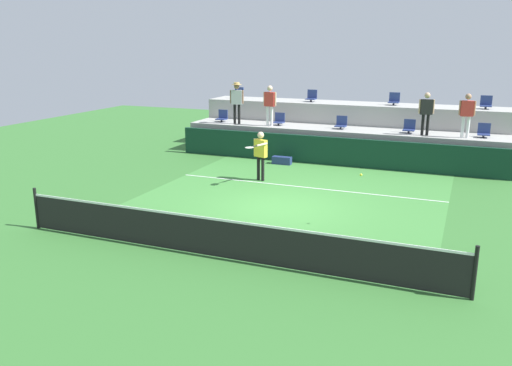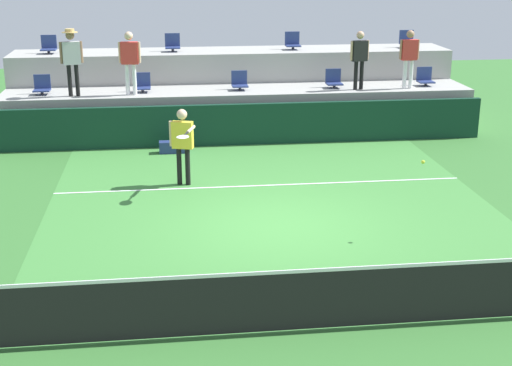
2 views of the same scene
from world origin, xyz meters
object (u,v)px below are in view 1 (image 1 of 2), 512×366
at_px(stadium_chair_lower_left, 279,120).
at_px(stadium_chair_lower_far_right, 484,132).
at_px(equipment_bag, 282,160).
at_px(stadium_chair_upper_left, 312,97).
at_px(stadium_chair_lower_far_left, 222,117).
at_px(tennis_ball, 361,175).
at_px(stadium_chair_upper_right, 394,100).
at_px(spectator_in_grey, 467,112).
at_px(stadium_chair_upper_far_right, 486,103).
at_px(spectator_leaning_on_rail, 270,102).
at_px(spectator_in_white, 426,110).
at_px(stadium_chair_lower_right, 409,127).
at_px(stadium_chair_upper_far_left, 239,94).
at_px(tennis_player, 260,151).
at_px(spectator_with_hat, 237,98).
at_px(stadium_chair_lower_center, 341,123).

bearing_deg(stadium_chair_lower_left, stadium_chair_lower_far_right, 0.00).
relative_size(stadium_chair_lower_left, equipment_bag, 0.68).
height_order(stadium_chair_upper_left, equipment_bag, stadium_chair_upper_left).
relative_size(stadium_chair_lower_far_left, tennis_ball, 7.65).
relative_size(stadium_chair_upper_right, spectator_in_grey, 0.32).
relative_size(stadium_chair_lower_left, tennis_ball, 7.65).
relative_size(stadium_chair_upper_far_right, spectator_leaning_on_rail, 0.31).
distance_m(spectator_in_white, equipment_bag, 5.75).
xyz_separation_m(stadium_chair_lower_right, stadium_chair_upper_left, (-4.47, 1.80, 0.85)).
distance_m(stadium_chair_upper_left, stadium_chair_upper_right, 3.59).
bearing_deg(stadium_chair_upper_far_left, spectator_in_white, -14.18).
height_order(tennis_player, spectator_with_hat, spectator_with_hat).
distance_m(stadium_chair_upper_left, tennis_ball, 10.82).
xyz_separation_m(tennis_player, equipment_bag, (-0.17, 2.72, -0.90)).
distance_m(spectator_leaning_on_rail, tennis_ball, 9.47).
xyz_separation_m(stadium_chair_upper_far_right, equipment_bag, (-7.23, -3.64, -2.16)).
distance_m(stadium_chair_lower_far_left, tennis_ball, 11.25).
distance_m(tennis_player, spectator_leaning_on_rail, 4.53).
xyz_separation_m(tennis_player, tennis_ball, (4.15, -3.55, 0.37)).
distance_m(stadium_chair_upper_right, equipment_bag, 5.61).
relative_size(stadium_chair_lower_left, spectator_leaning_on_rail, 0.31).
bearing_deg(equipment_bag, spectator_in_grey, 12.50).
relative_size(stadium_chair_upper_left, tennis_ball, 7.65).
distance_m(stadium_chair_upper_right, spectator_in_grey, 3.63).
height_order(stadium_chair_lower_far_left, stadium_chair_upper_right, stadium_chair_upper_right).
distance_m(spectator_with_hat, spectator_in_white, 7.75).
bearing_deg(stadium_chair_lower_far_left, spectator_with_hat, -23.44).
bearing_deg(stadium_chair_upper_far_right, tennis_player, -137.97).
bearing_deg(spectator_in_grey, stadium_chair_lower_far_left, 177.81).
xyz_separation_m(spectator_in_white, spectator_in_grey, (1.41, 0.00, 0.01)).
bearing_deg(stadium_chair_upper_right, stadium_chair_lower_far_right, -26.89).
xyz_separation_m(stadium_chair_lower_center, stadium_chair_upper_far_right, (5.35, 1.80, 0.85)).
bearing_deg(tennis_player, stadium_chair_upper_far_right, 42.03).
distance_m(stadium_chair_lower_right, stadium_chair_upper_far_right, 3.33).
xyz_separation_m(stadium_chair_lower_right, spectator_leaning_on_rail, (-5.63, -0.38, 0.79)).
bearing_deg(stadium_chair_upper_right, equipment_bag, -135.25).
bearing_deg(spectator_leaning_on_rail, stadium_chair_upper_right, 24.69).
bearing_deg(stadium_chair_lower_left, stadium_chair_upper_far_left, 146.16).
xyz_separation_m(tennis_player, spectator_in_white, (5.00, 4.18, 1.16)).
height_order(stadium_chair_upper_far_right, spectator_leaning_on_rail, spectator_leaning_on_rail).
height_order(stadium_chair_lower_far_right, spectator_leaning_on_rail, spectator_leaning_on_rail).
xyz_separation_m(stadium_chair_lower_right, stadium_chair_upper_right, (-0.88, 1.80, 0.85)).
height_order(spectator_with_hat, equipment_bag, spectator_with_hat).
bearing_deg(spectator_in_grey, spectator_with_hat, 180.00).
height_order(stadium_chair_lower_center, stadium_chair_lower_far_right, same).
height_order(stadium_chair_upper_far_left, spectator_in_white, spectator_in_white).
bearing_deg(stadium_chair_upper_far_left, stadium_chair_upper_right, 0.00).
height_order(stadium_chair_upper_far_right, tennis_player, stadium_chair_upper_far_right).
xyz_separation_m(stadium_chair_lower_far_left, stadium_chair_lower_center, (5.35, 0.00, 0.00)).
xyz_separation_m(stadium_chair_lower_center, stadium_chair_upper_right, (1.79, 1.80, 0.85)).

